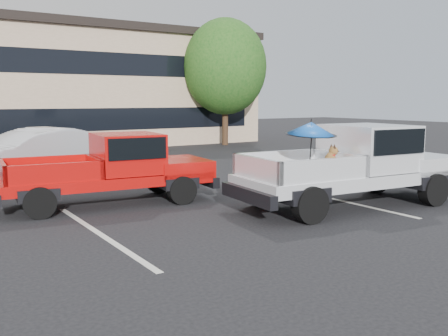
{
  "coord_description": "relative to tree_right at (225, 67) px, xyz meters",
  "views": [
    {
      "loc": [
        -6.0,
        -6.73,
        2.46
      ],
      "look_at": [
        -1.35,
        0.35,
        1.3
      ],
      "focal_mm": 40.0,
      "sensor_mm": 36.0,
      "label": 1
    }
  ],
  "objects": [
    {
      "name": "ground",
      "position": [
        -9.0,
        -16.0,
        -4.21
      ],
      "size": [
        90.0,
        90.0,
        0.0
      ],
      "primitive_type": "plane",
      "color": "black",
      "rests_on": "ground"
    },
    {
      "name": "red_pickup",
      "position": [
        -10.58,
        -11.54,
        -3.3
      ],
      "size": [
        5.2,
        2.28,
        1.66
      ],
      "rotation": [
        0.0,
        0.0,
        -0.11
      ],
      "color": "black",
      "rests_on": "ground"
    },
    {
      "name": "silver_sedan",
      "position": [
        -10.77,
        -7.31,
        -3.39
      ],
      "size": [
        5.23,
        3.04,
        1.63
      ],
      "primitive_type": "imported",
      "rotation": [
        0.0,
        0.0,
        1.85
      ],
      "color": "silver",
      "rests_on": "ground"
    },
    {
      "name": "stripe_left",
      "position": [
        -12.0,
        -14.0,
        -4.21
      ],
      "size": [
        0.12,
        5.0,
        0.01
      ],
      "primitive_type": "cube",
      "color": "silver",
      "rests_on": "ground"
    },
    {
      "name": "silver_pickup",
      "position": [
        -5.96,
        -14.8,
        -3.16
      ],
      "size": [
        5.84,
        2.5,
        2.06
      ],
      "rotation": [
        0.0,
        0.0,
        -0.09
      ],
      "color": "black",
      "rests_on": "ground"
    },
    {
      "name": "motel_building",
      "position": [
        -7.0,
        4.99,
        -1.0
      ],
      "size": [
        20.4,
        8.4,
        6.3
      ],
      "color": "tan",
      "rests_on": "ground"
    },
    {
      "name": "tree_right",
      "position": [
        0.0,
        0.0,
        0.0
      ],
      "size": [
        4.46,
        4.46,
        6.78
      ],
      "color": "#332114",
      "rests_on": "ground"
    },
    {
      "name": "tree_back",
      "position": [
        -3.0,
        8.0,
        0.2
      ],
      "size": [
        4.68,
        4.68,
        7.11
      ],
      "color": "#332114",
      "rests_on": "ground"
    },
    {
      "name": "stripe_right",
      "position": [
        -6.0,
        -14.0,
        -4.21
      ],
      "size": [
        0.12,
        5.0,
        0.01
      ],
      "primitive_type": "cube",
      "color": "silver",
      "rests_on": "ground"
    }
  ]
}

